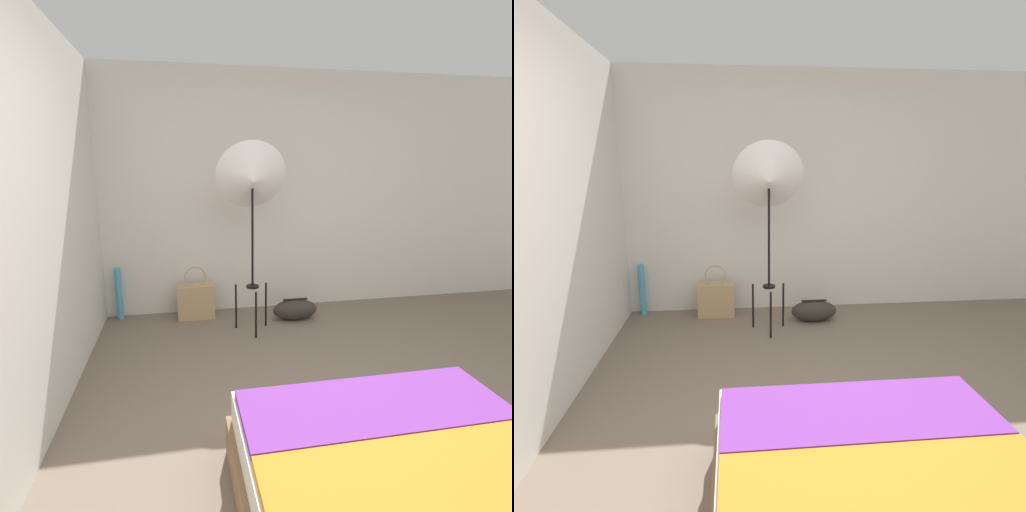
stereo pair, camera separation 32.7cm
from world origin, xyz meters
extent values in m
plane|color=#756656|center=(0.00, 0.00, 0.00)|extent=(14.00, 14.00, 0.00)
cube|color=silver|center=(0.00, 2.58, 1.30)|extent=(8.00, 0.05, 2.60)
cube|color=silver|center=(-1.82, 1.00, 1.30)|extent=(0.05, 8.00, 2.60)
cube|color=orange|center=(-0.04, -0.61, 0.44)|extent=(1.35, 0.49, 0.04)
cube|color=#702D8E|center=(-0.04, -0.11, 0.44)|extent=(1.35, 0.49, 0.04)
cylinder|color=black|center=(-0.30, 1.73, 0.23)|extent=(0.02, 0.02, 0.46)
cylinder|color=black|center=(-0.45, 1.99, 0.23)|extent=(0.02, 0.02, 0.46)
cylinder|color=black|center=(-0.14, 1.99, 0.23)|extent=(0.02, 0.02, 0.46)
cylinder|color=black|center=(-0.30, 1.90, 0.46)|extent=(0.12, 0.12, 0.02)
cylinder|color=black|center=(-0.30, 1.90, 0.98)|extent=(0.02, 0.02, 1.04)
cone|color=white|center=(-0.30, 1.90, 1.50)|extent=(0.67, 0.39, 0.68)
cube|color=tan|center=(-0.84, 2.34, 0.18)|extent=(0.39, 0.18, 0.37)
torus|color=tan|center=(-0.84, 2.34, 0.46)|extent=(0.23, 0.01, 0.23)
ellipsoid|color=#332D28|center=(0.20, 2.10, 0.11)|extent=(0.48, 0.22, 0.22)
cube|color=black|center=(0.20, 2.10, 0.23)|extent=(0.26, 0.04, 0.01)
cylinder|color=#4CA3D1|center=(-1.64, 2.46, 0.28)|extent=(0.07, 0.07, 0.56)
camera|label=1|loc=(-0.97, -1.77, 1.65)|focal=28.00mm
camera|label=2|loc=(-0.64, -1.81, 1.65)|focal=28.00mm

